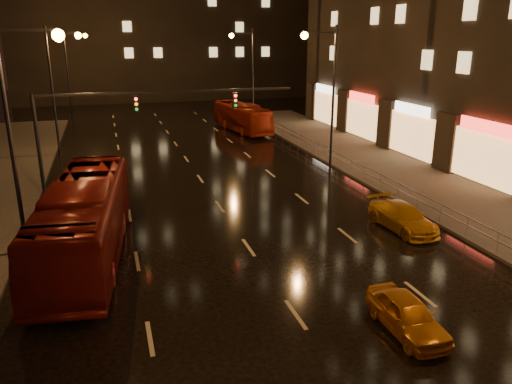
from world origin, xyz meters
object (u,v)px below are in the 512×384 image
Objects in this scene: bus_red at (85,219)px; taxi_near at (407,315)px; bus_curb at (242,117)px; taxi_far at (403,217)px.

bus_red reaches higher than taxi_near.
bus_red reaches higher than bus_curb.
bus_red is 13.69m from taxi_near.
taxi_far is at bearing 59.08° from taxi_near.
bus_curb is 2.85× the size of taxi_near.
bus_curb is 36.71m from taxi_near.
taxi_far is (15.00, -1.20, -1.06)m from bus_red.
taxi_near is at bearing -125.03° from taxi_far.
bus_curb reaches higher than taxi_far.
taxi_far reaches higher than taxi_near.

